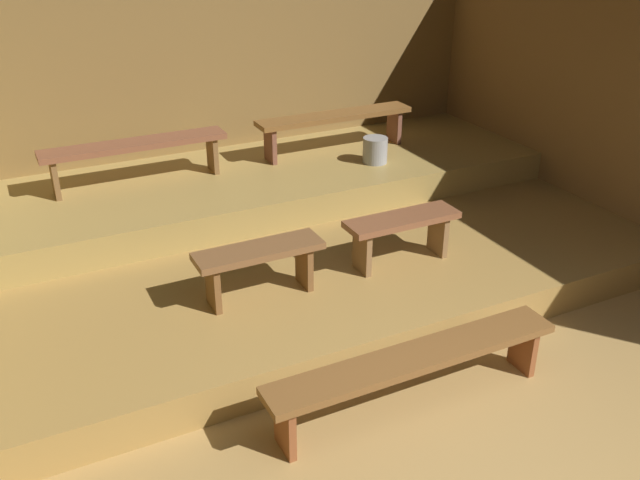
{
  "coord_description": "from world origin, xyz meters",
  "views": [
    {
      "loc": [
        -2.3,
        -1.71,
        3.09
      ],
      "look_at": [
        0.03,
        2.99,
        0.49
      ],
      "focal_mm": 38.8,
      "sensor_mm": 36.0,
      "label": 1
    }
  ],
  "objects": [
    {
      "name": "ground",
      "position": [
        0.0,
        2.72,
        -0.04
      ],
      "size": [
        6.97,
        6.23,
        0.08
      ],
      "primitive_type": "cube",
      "color": "#A07B44"
    },
    {
      "name": "wall_back",
      "position": [
        0.0,
        5.46,
        1.24
      ],
      "size": [
        6.97,
        0.06,
        2.49
      ],
      "primitive_type": "cube",
      "color": "brown",
      "rests_on": "ground"
    },
    {
      "name": "wall_right",
      "position": [
        3.12,
        2.72,
        1.24
      ],
      "size": [
        0.06,
        6.23,
        2.49
      ],
      "primitive_type": "cube",
      "color": "brown",
      "rests_on": "ground"
    },
    {
      "name": "platform_lower",
      "position": [
        0.0,
        3.59,
        0.15
      ],
      "size": [
        6.17,
        3.69,
        0.29
      ],
      "primitive_type": "cube",
      "color": "olive",
      "rests_on": "ground"
    },
    {
      "name": "platform_middle",
      "position": [
        0.0,
        4.55,
        0.44
      ],
      "size": [
        6.17,
        1.77,
        0.29
      ],
      "primitive_type": "cube",
      "color": "#9D8041",
      "rests_on": "platform_lower"
    },
    {
      "name": "bench_floor_center",
      "position": [
        -0.09,
        1.33,
        0.35
      ],
      "size": [
        2.12,
        0.3,
        0.42
      ],
      "color": "brown",
      "rests_on": "ground"
    },
    {
      "name": "bench_lower_left",
      "position": [
        -0.64,
        2.67,
        0.62
      ],
      "size": [
        1.0,
        0.3,
        0.42
      ],
      "color": "brown",
      "rests_on": "platform_lower"
    },
    {
      "name": "bench_lower_right",
      "position": [
        0.64,
        2.67,
        0.62
      ],
      "size": [
        1.0,
        0.3,
        0.42
      ],
      "color": "brown",
      "rests_on": "platform_lower"
    },
    {
      "name": "bench_middle_left",
      "position": [
        -1.08,
        4.73,
        0.93
      ],
      "size": [
        1.77,
        0.3,
        0.42
      ],
      "color": "brown",
      "rests_on": "platform_middle"
    },
    {
      "name": "bench_middle_right",
      "position": [
        1.08,
        4.73,
        0.93
      ],
      "size": [
        1.77,
        0.3,
        0.42
      ],
      "color": "brown",
      "rests_on": "platform_middle"
    },
    {
      "name": "pail_middle",
      "position": [
        1.29,
        4.22,
        0.72
      ],
      "size": [
        0.26,
        0.26,
        0.27
      ],
      "primitive_type": "cylinder",
      "color": "gray",
      "rests_on": "platform_middle"
    }
  ]
}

